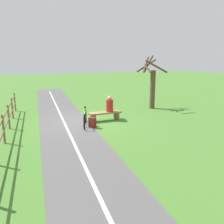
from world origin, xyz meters
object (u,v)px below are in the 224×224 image
at_px(backpack, 92,123).
at_px(tree_far_left, 152,84).
at_px(bicycle, 85,118).
at_px(bench, 105,115).
at_px(person_seated, 110,105).

bearing_deg(backpack, tree_far_left, -152.21).
bearing_deg(tree_far_left, bicycle, 23.02).
bearing_deg(bench, bicycle, 25.12).
distance_m(backpack, tree_far_left, 5.58).
height_order(bench, backpack, backpack).
relative_size(person_seated, tree_far_left, 0.24).
bearing_deg(tree_far_left, backpack, 27.79).
height_order(person_seated, tree_far_left, tree_far_left).
bearing_deg(bench, tree_far_left, -155.90).
bearing_deg(person_seated, bench, 0.00).
relative_size(person_seated, backpack, 1.70).
bearing_deg(bench, backpack, 44.38).
bearing_deg(backpack, bench, -136.95).
height_order(bench, person_seated, person_seated).
bearing_deg(backpack, bicycle, -61.36).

